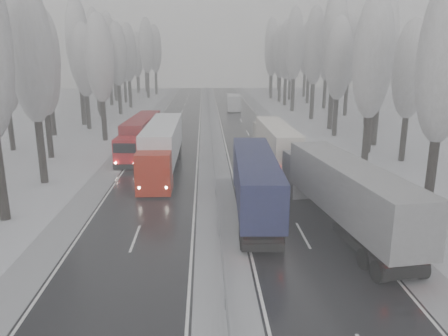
{
  "coord_description": "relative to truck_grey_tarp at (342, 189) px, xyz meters",
  "views": [
    {
      "loc": [
        -0.85,
        -13.22,
        11.17
      ],
      "look_at": [
        0.64,
        20.51,
        2.2
      ],
      "focal_mm": 35.0,
      "sensor_mm": 36.0,
      "label": 1
    }
  ],
  "objects": [
    {
      "name": "tree_63",
      "position": [
        -29.78,
        34.43,
        8.25
      ],
      "size": [
        3.6,
        3.6,
        16.88
      ],
      "color": "black",
      "rests_on": "ground"
    },
    {
      "name": "median_guardrail",
      "position": [
        -7.93,
        16.69,
        -2.05
      ],
      "size": [
        0.12,
        200.0,
        0.76
      ],
      "color": "slate",
      "rests_on": "ground"
    },
    {
      "name": "tree_76",
      "position": [
        -21.98,
        95.42,
        9.31
      ],
      "size": [
        3.6,
        3.6,
        18.55
      ],
      "color": "black",
      "rests_on": "ground"
    },
    {
      "name": "tree_35",
      "position": [
        17.01,
        87.02,
        9.12
      ],
      "size": [
        3.6,
        3.6,
        18.25
      ],
      "color": "black",
      "rests_on": "ground"
    },
    {
      "name": "tree_29",
      "position": [
        15.78,
        62.66,
        9.03
      ],
      "size": [
        3.6,
        3.6,
        18.11
      ],
      "color": "black",
      "rests_on": "ground"
    },
    {
      "name": "tree_25",
      "position": [
        16.88,
        41.72,
        9.88
      ],
      "size": [
        3.6,
        3.6,
        19.44
      ],
      "color": "black",
      "rests_on": "ground"
    },
    {
      "name": "tree_70",
      "position": [
        -24.26,
        65.89,
        8.38
      ],
      "size": [
        3.6,
        3.6,
        17.09
      ],
      "color": "black",
      "rests_on": "ground"
    },
    {
      "name": "tree_22",
      "position": [
        9.09,
        32.31,
        7.6
      ],
      "size": [
        3.6,
        3.6,
        15.86
      ],
      "color": "black",
      "rests_on": "ground"
    },
    {
      "name": "tree_27",
      "position": [
        16.78,
        51.98,
        8.72
      ],
      "size": [
        3.6,
        3.6,
        17.62
      ],
      "color": "black",
      "rests_on": "ground"
    },
    {
      "name": "tree_66",
      "position": [
        -26.09,
        49.05,
        7.19
      ],
      "size": [
        3.6,
        3.6,
        15.23
      ],
      "color": "black",
      "rests_on": "ground"
    },
    {
      "name": "tree_30",
      "position": [
        8.63,
        68.41,
        8.87
      ],
      "size": [
        3.6,
        3.6,
        17.86
      ],
      "color": "black",
      "rests_on": "ground"
    },
    {
      "name": "tree_60",
      "position": [
        -25.68,
        20.9,
        6.94
      ],
      "size": [
        3.6,
        3.6,
        14.84
      ],
      "color": "black",
      "rests_on": "ground"
    },
    {
      "name": "tree_28",
      "position": [
        8.41,
        58.66,
        9.99
      ],
      "size": [
        3.6,
        3.6,
        19.62
      ],
      "color": "black",
      "rests_on": "ground"
    },
    {
      "name": "tree_64",
      "position": [
        -26.19,
        39.42,
        7.31
      ],
      "size": [
        3.6,
        3.6,
        15.42
      ],
      "color": "black",
      "rests_on": "ground"
    },
    {
      "name": "truck_grey_tarp",
      "position": [
        0.0,
        0.0,
        0.0
      ],
      "size": [
        5.13,
        17.82,
        4.53
      ],
      "rotation": [
        0.0,
        0.0,
        0.14
      ],
      "color": "#535358",
      "rests_on": "ground"
    },
    {
      "name": "tree_24",
      "position": [
        9.96,
        37.72,
        10.54
      ],
      "size": [
        3.6,
        3.6,
        20.49
      ],
      "color": "black",
      "rests_on": "ground"
    },
    {
      "name": "shoulder_left",
      "position": [
        -18.13,
        16.7,
        -2.63
      ],
      "size": [
        2.4,
        200.0,
        0.04
      ],
      "primitive_type": "cube",
      "color": "#A6A9AF",
      "rests_on": "ground"
    },
    {
      "name": "tree_72",
      "position": [
        -26.86,
        75.24,
        7.12
      ],
      "size": [
        3.6,
        3.6,
        15.11
      ],
      "color": "black",
      "rests_on": "ground"
    },
    {
      "name": "carriageway_right",
      "position": [
        -2.68,
        16.7,
        -2.63
      ],
      "size": [
        7.5,
        200.0,
        0.03
      ],
      "primitive_type": "cube",
      "color": "black",
      "rests_on": "ground"
    },
    {
      "name": "tree_33",
      "position": [
        11.83,
        79.92,
        6.62
      ],
      "size": [
        3.6,
        3.6,
        14.33
      ],
      "color": "black",
      "rests_on": "ground"
    },
    {
      "name": "tree_23",
      "position": [
        15.37,
        36.31,
        6.12
      ],
      "size": [
        3.6,
        3.6,
        13.55
      ],
      "color": "black",
      "rests_on": "ground"
    },
    {
      "name": "tree_21",
      "position": [
        12.19,
        25.87,
        9.36
      ],
      "size": [
        3.6,
        3.6,
        18.62
      ],
      "color": "black",
      "rests_on": "ground"
    },
    {
      "name": "tree_34",
      "position": [
        7.8,
        83.02,
        8.73
      ],
      "size": [
        3.6,
        3.6,
        17.63
      ],
      "color": "black",
      "rests_on": "ground"
    },
    {
      "name": "tree_78",
      "position": [
        -25.49,
        102.01,
        9.95
      ],
      "size": [
        3.6,
        3.6,
        19.55
      ],
      "color": "black",
      "rests_on": "ground"
    },
    {
      "name": "tree_77",
      "position": [
        -27.59,
        99.42,
        6.61
      ],
      "size": [
        3.6,
        3.6,
        14.32
      ],
      "color": "black",
      "rests_on": "ground"
    },
    {
      "name": "carriageway_left",
      "position": [
        -13.18,
        16.7,
        -2.63
      ],
      "size": [
        7.5,
        200.0,
        0.03
      ],
      "primitive_type": "cube",
      "color": "black",
      "rests_on": "ground"
    },
    {
      "name": "tree_68",
      "position": [
        -24.51,
        55.82,
        8.1
      ],
      "size": [
        3.6,
        3.6,
        16.65
      ],
      "color": "black",
      "rests_on": "ground"
    },
    {
      "name": "tree_37",
      "position": [
        16.09,
        96.86,
        7.92
      ],
      "size": [
        3.6,
        3.6,
        16.37
      ],
      "color": "black",
      "rests_on": "ground"
    },
    {
      "name": "tree_75",
      "position": [
        -32.13,
        90.03,
        9.34
      ],
      "size": [
        3.6,
        3.6,
        18.6
      ],
      "color": "black",
      "rests_on": "ground"
    },
    {
      "name": "tree_69",
      "position": [
        -29.35,
        59.82,
        9.81
      ],
      "size": [
        3.6,
        3.6,
        19.35
      ],
      "color": "black",
      "rests_on": "ground"
    },
    {
      "name": "tree_18",
      "position": [
        6.57,
        13.74,
        8.05
      ],
      "size": [
        3.6,
        3.6,
        16.58
      ],
      "color": "black",
      "rests_on": "ground"
    },
    {
      "name": "tree_20",
      "position": [
        9.96,
        21.87,
        7.5
      ],
      "size": [
        3.6,
        3.6,
        15.71
      ],
      "color": "black",
      "rests_on": "ground"
    },
    {
      "name": "tree_32",
      "position": [
        8.7,
        75.92,
        8.53
      ],
      "size": [
        3.6,
        3.6,
        17.33
      ],
      "color": "black",
      "rests_on": "ground"
    },
    {
      "name": "tree_67",
      "position": [
        -27.48,
        53.05,
        8.38
      ],
      "size": [
        3.6,
        3.6,
        17.09
      ],
      "color": "black",
      "rests_on": "ground"
    },
    {
      "name": "tree_73",
      "position": [
        -29.75,
        79.24,
        8.46
      ],
      "size": [
        3.6,
        3.6,
        17.22
      ],
      "color": "black",
      "rests_on": "ground"
    },
    {
      "name": "tree_65",
      "position": [
        -27.99,
        43.42,
        9.9
      ],
      "size": [
        3.6,
        3.6,
        19.48
      ],
      "color": "black",
      "rests_on": "ground"
    },
    {
      "name": "tree_19",
      "position": [
        12.09,
        17.74,
        6.77
      ],
      "size": [
        3.6,
        3.6,
        14.57
      ],
      "color": "black",
      "rests_on": "ground"
    },
    {
      "name": "tree_36",
      "position": [
        9.1,
        92.86,
        10.37
      ],
      "size": [
        3.6,
        3.6,
        20.23
      ],
      "color": "black",
      "rests_on": "ground"
    },
    {
      "name": "tree_61",
      "position": [
        -31.45,
        24.9,
        6.37
      ],
      "size": [
        3.6,
        3.6,
        13.95
      ],
      "color": "black",
      "rests_on": "ground"
    },
    {
      "name": "tree_79",
      "position": [
        -28.26,
        106.01,
        8.37
      ],
      "size": [
        3.6,
        3.6,
        17.07
      ],
      "color": "black",
      "rests_on": "ground"
    },
    {
      "name": "box_truck_distant",
      "position": [
        -3.0,
        60.0,
        -1.06
      ],
      "size": [
        2.85,
        8.43,
        3.12
      ],
      "rotation": [
        0.0,
        0.0,
        -0.04
      ],
      "color": "#ACAFB3",
      "rests_on": "ground"
    },
    {
      "name": "tree_62",
      "position": [
        -21.88,
        30.43,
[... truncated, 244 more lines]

